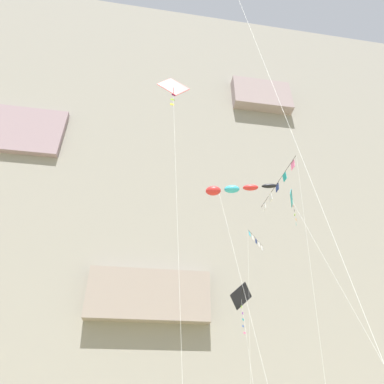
{
  "coord_description": "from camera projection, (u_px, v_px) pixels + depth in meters",
  "views": [
    {
      "loc": [
        -0.9,
        2.41,
        2.69
      ],
      "look_at": [
        2.49,
        24.71,
        17.56
      ],
      "focal_mm": 30.92,
      "sensor_mm": 36.0,
      "label": 1
    }
  ],
  "objects": [
    {
      "name": "kite_banner_upper_left",
      "position": [
        256.0,
        252.0,
        28.07
      ],
      "size": [
        3.51,
        3.29,
        15.2
      ],
      "color": "black",
      "rests_on": "ground"
    },
    {
      "name": "kite_diamond_low_left",
      "position": [
        297.0,
        209.0,
        17.98
      ],
      "size": [
        1.82,
        4.32,
        13.35
      ],
      "color": "teal",
      "rests_on": "ground"
    },
    {
      "name": "kite_banner_upper_right",
      "position": [
        279.0,
        194.0,
        21.63
      ],
      "size": [
        0.94,
        6.21,
        15.41
      ],
      "color": "black",
      "rests_on": "ground"
    },
    {
      "name": "kite_windsock_far_left",
      "position": [
        230.0,
        189.0,
        24.82
      ],
      "size": [
        5.33,
        6.38,
        16.87
      ],
      "color": "red",
      "rests_on": "ground"
    },
    {
      "name": "kite_diamond_upper_mid",
      "position": [
        241.0,
        298.0,
        27.96
      ],
      "size": [
        2.37,
        6.23,
        11.95
      ],
      "color": "black",
      "rests_on": "ground"
    },
    {
      "name": "cliff_face",
      "position": [
        155.0,
        192.0,
        65.27
      ],
      "size": [
        180.0,
        32.46,
        77.28
      ],
      "color": "gray",
      "rests_on": "ground"
    },
    {
      "name": "kite_diamond_low_center",
      "position": [
        173.0,
        90.0,
        24.49
      ],
      "size": [
        2.47,
        2.85,
        24.15
      ],
      "color": "red",
      "rests_on": "ground"
    }
  ]
}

